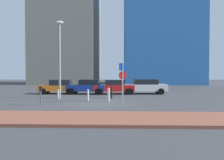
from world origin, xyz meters
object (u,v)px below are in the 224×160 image
(parked_car_red, at_px, (114,87))
(parked_car_white, at_px, (145,86))
(parked_car_blue, at_px, (87,86))
(traffic_bollard_edge, at_px, (109,95))
(traffic_bollard_near, at_px, (58,96))
(parking_meter, at_px, (41,93))
(parking_sign_post, at_px, (123,78))
(parked_car_orange, at_px, (59,86))
(traffic_bollard_mid, at_px, (112,93))
(street_lamp, at_px, (60,53))
(traffic_bollard_far, at_px, (88,95))

(parked_car_red, bearing_deg, parked_car_white, 5.40)
(parked_car_blue, relative_size, traffic_bollard_edge, 3.85)
(parked_car_white, distance_m, traffic_bollard_near, 10.14)
(parking_meter, bearing_deg, parked_car_white, 47.98)
(parking_sign_post, height_order, parking_meter, parking_sign_post)
(parked_car_orange, height_order, parking_meter, parked_car_orange)
(parking_sign_post, xyz_separation_m, traffic_bollard_near, (-4.94, 0.27, -1.39))
(traffic_bollard_near, distance_m, traffic_bollard_mid, 4.71)
(parked_car_red, relative_size, street_lamp, 0.64)
(traffic_bollard_mid, bearing_deg, traffic_bollard_edge, -93.08)
(traffic_bollard_far, distance_m, traffic_bollard_edge, 1.76)
(parked_car_orange, height_order, traffic_bollard_far, parked_car_orange)
(parking_sign_post, relative_size, street_lamp, 0.44)
(parked_car_orange, bearing_deg, parking_meter, -83.25)
(traffic_bollard_mid, bearing_deg, parked_car_red, 88.89)
(parking_meter, distance_m, traffic_bollard_far, 3.84)
(street_lamp, bearing_deg, traffic_bollard_mid, 0.08)
(parked_car_blue, bearing_deg, traffic_bollard_edge, -68.92)
(parked_car_orange, xyz_separation_m, traffic_bollard_far, (3.95, -6.24, -0.33))
(parked_car_white, bearing_deg, parked_car_blue, -176.55)
(parked_car_blue, relative_size, parked_car_red, 0.95)
(parking_sign_post, bearing_deg, traffic_bollard_mid, 108.75)
(parked_car_orange, relative_size, parked_car_white, 0.85)
(parked_car_orange, distance_m, traffic_bollard_edge, 8.84)
(traffic_bollard_mid, xyz_separation_m, traffic_bollard_far, (-1.79, -1.90, -0.06))
(parked_car_orange, distance_m, parking_sign_post, 9.78)
(parked_car_red, xyz_separation_m, parking_meter, (-4.80, -8.60, 0.07))
(parked_car_orange, xyz_separation_m, parked_car_white, (9.05, 0.21, 0.03))
(parked_car_white, height_order, street_lamp, street_lamp)
(traffic_bollard_edge, bearing_deg, street_lamp, 150.56)
(traffic_bollard_far, bearing_deg, parking_sign_post, -16.86)
(parking_sign_post, distance_m, parking_meter, 5.96)
(parked_car_blue, xyz_separation_m, traffic_bollard_far, (0.91, -6.09, -0.34))
(street_lamp, xyz_separation_m, traffic_bollard_far, (2.73, -1.89, -3.52))
(parked_car_orange, relative_size, parking_meter, 3.12)
(parked_car_red, bearing_deg, traffic_bollard_mid, -91.11)
(parked_car_red, height_order, traffic_bollard_mid, parked_car_red)
(parked_car_white, xyz_separation_m, traffic_bollard_mid, (-3.31, -4.55, -0.30))
(parked_car_orange, height_order, parking_sign_post, parking_sign_post)
(parking_meter, bearing_deg, traffic_bollard_near, 69.78)
(parked_car_red, xyz_separation_m, parked_car_white, (3.23, 0.31, 0.03))
(parking_meter, distance_m, traffic_bollard_mid, 6.43)
(traffic_bollard_far, bearing_deg, traffic_bollard_edge, -19.41)
(parked_car_blue, height_order, parked_car_white, parked_car_white)
(traffic_bollard_mid, relative_size, traffic_bollard_far, 1.13)
(parked_car_red, xyz_separation_m, parking_sign_post, (0.84, -6.97, 1.09))
(parked_car_red, distance_m, traffic_bollard_near, 7.86)
(parked_car_orange, bearing_deg, street_lamp, -74.34)
(parking_sign_post, bearing_deg, parked_car_blue, 117.72)
(parked_car_white, height_order, parking_sign_post, parking_sign_post)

